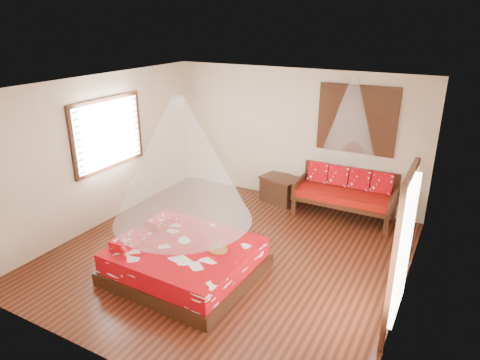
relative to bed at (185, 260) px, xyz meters
name	(u,v)px	position (x,y,z in m)	size (l,w,h in m)	color
room	(228,176)	(0.29, 0.85, 1.15)	(5.54, 5.54, 2.84)	black
bed	(185,260)	(0.00, 0.00, 0.00)	(2.12, 1.93, 0.64)	black
daybed	(346,192)	(1.58, 3.24, 0.27)	(1.91, 0.85, 0.97)	black
storage_chest	(281,189)	(0.17, 3.30, 0.03)	(0.93, 0.78, 0.55)	black
shutter_panel	(357,120)	(1.58, 3.57, 1.65)	(1.52, 0.06, 1.32)	black
window_left	(108,134)	(-2.42, 1.05, 1.45)	(0.10, 1.74, 1.34)	black
glazed_door	(399,255)	(3.01, 0.25, 0.82)	(0.08, 1.02, 2.16)	black
wine_tray	(218,247)	(0.53, 0.12, 0.31)	(0.28, 0.28, 0.22)	brown
mosquito_net_main	(181,161)	(0.02, 0.00, 1.60)	(2.03, 2.03, 1.80)	white
mosquito_net_daybed	(351,119)	(1.58, 3.10, 1.75)	(1.02, 1.02, 1.50)	white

